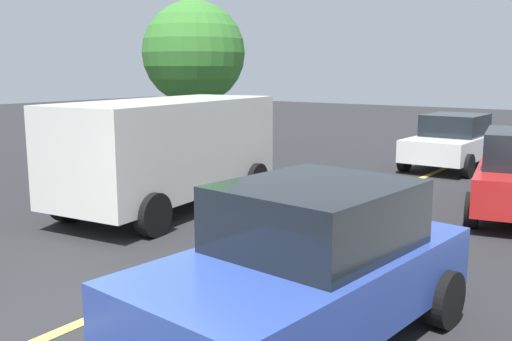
% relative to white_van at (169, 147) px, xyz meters
% --- Properties ---
extents(ground_plane, '(80.00, 80.00, 0.00)m').
position_rel_white_van_xyz_m(ground_plane, '(-4.48, -3.02, -1.27)').
color(ground_plane, '#262628').
extents(lane_marking_centre, '(28.00, 0.16, 0.01)m').
position_rel_white_van_xyz_m(lane_marking_centre, '(-1.48, -3.02, -1.26)').
color(lane_marking_centre, '#E0D14C').
extents(white_van, '(5.39, 2.74, 2.20)m').
position_rel_white_van_xyz_m(white_van, '(0.00, 0.00, 0.00)').
color(white_van, silver).
rests_on(white_van, ground_plane).
extents(car_white_mid_road, '(3.88, 2.00, 1.54)m').
position_rel_white_van_xyz_m(car_white_mid_road, '(8.31, -3.12, -0.49)').
color(car_white_mid_road, white).
rests_on(car_white_mid_road, ground_plane).
extents(car_blue_far_lane, '(4.08, 2.36, 1.66)m').
position_rel_white_van_xyz_m(car_blue_far_lane, '(-3.45, -5.28, -0.44)').
color(car_blue_far_lane, '#2D479E').
rests_on(car_blue_far_lane, ground_plane).
extents(tree_left_verge, '(3.43, 3.43, 5.07)m').
position_rel_white_van_xyz_m(tree_left_verge, '(6.37, 5.00, 2.07)').
color(tree_left_verge, '#513823').
rests_on(tree_left_verge, ground_plane).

